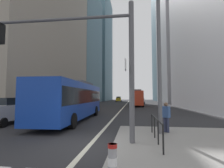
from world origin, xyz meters
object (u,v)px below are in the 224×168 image
(city_bus_blue_oncoming, at_px, (74,99))
(street_lamp_post, at_px, (159,36))
(bollard_left, at_px, (112,165))
(sedan_white_oncoming, at_px, (7,110))
(car_oncoming_mid, at_px, (119,99))
(pedestrian_walking, at_px, (166,116))
(traffic_signal_gantry, at_px, (82,49))
(car_receding_near, at_px, (141,100))
(city_bus_red_receding, at_px, (137,97))

(city_bus_blue_oncoming, height_order, street_lamp_post, street_lamp_post)
(city_bus_blue_oncoming, distance_m, bollard_left, 11.65)
(sedan_white_oncoming, height_order, car_oncoming_mid, same)
(bollard_left, bearing_deg, pedestrian_walking, 69.94)
(traffic_signal_gantry, height_order, pedestrian_walking, traffic_signal_gantry)
(sedan_white_oncoming, bearing_deg, city_bus_blue_oncoming, 28.25)
(street_lamp_post, relative_size, pedestrian_walking, 5.08)
(car_oncoming_mid, distance_m, car_receding_near, 17.11)
(car_oncoming_mid, bearing_deg, sedan_white_oncoming, -94.41)
(sedan_white_oncoming, relative_size, city_bus_red_receding, 0.39)
(bollard_left, bearing_deg, sedan_white_oncoming, 137.50)
(city_bus_blue_oncoming, xyz_separation_m, traffic_signal_gantry, (2.85, -7.00, 2.29))
(street_lamp_post, bearing_deg, sedan_white_oncoming, 165.95)
(city_bus_red_receding, xyz_separation_m, car_receding_near, (1.23, 11.07, -0.85))
(city_bus_red_receding, relative_size, car_receding_near, 2.55)
(sedan_white_oncoming, bearing_deg, car_oncoming_mid, 85.59)
(city_bus_blue_oncoming, relative_size, pedestrian_walking, 7.34)
(car_oncoming_mid, distance_m, bollard_left, 60.23)
(city_bus_blue_oncoming, xyz_separation_m, sedan_white_oncoming, (-4.36, -2.34, -0.85))
(car_oncoming_mid, xyz_separation_m, pedestrian_walking, (7.20, -54.08, 0.02))
(city_bus_blue_oncoming, relative_size, sedan_white_oncoming, 2.66)
(car_receding_near, distance_m, street_lamp_post, 39.31)
(city_bus_red_receding, xyz_separation_m, bollard_left, (-1.19, -33.55, -1.17))
(city_bus_red_receding, distance_m, car_oncoming_mid, 27.20)
(pedestrian_walking, bearing_deg, sedan_white_oncoming, 168.22)
(sedan_white_oncoming, height_order, bollard_left, sedan_white_oncoming)
(city_bus_blue_oncoming, relative_size, car_receding_near, 2.66)
(bollard_left, height_order, pedestrian_walking, pedestrian_walking)
(car_receding_near, height_order, pedestrian_walking, car_receding_near)
(city_bus_red_receding, bearing_deg, city_bus_blue_oncoming, -104.33)
(pedestrian_walking, bearing_deg, bollard_left, -110.06)
(street_lamp_post, height_order, pedestrian_walking, street_lamp_post)
(city_bus_red_receding, distance_m, street_lamp_post, 28.21)
(traffic_signal_gantry, bearing_deg, car_oncoming_mid, 93.27)
(sedan_white_oncoming, xyz_separation_m, bollard_left, (9.03, -8.27, -0.32))
(bollard_left, bearing_deg, city_bus_blue_oncoming, 113.71)
(car_oncoming_mid, xyz_separation_m, traffic_signal_gantry, (3.22, -56.41, 3.14))
(car_oncoming_mid, bearing_deg, pedestrian_walking, -82.42)
(traffic_signal_gantry, distance_m, bollard_left, 5.33)
(car_oncoming_mid, distance_m, traffic_signal_gantry, 56.59)
(pedestrian_walking, bearing_deg, street_lamp_post, -133.62)
(bollard_left, distance_m, pedestrian_walking, 6.33)
(car_receding_near, relative_size, bollard_left, 4.67)
(traffic_signal_gantry, xyz_separation_m, street_lamp_post, (3.62, 1.94, 1.15))
(bollard_left, xyz_separation_m, pedestrian_walking, (2.17, 5.94, 0.35))
(sedan_white_oncoming, height_order, traffic_signal_gantry, traffic_signal_gantry)
(pedestrian_walking, bearing_deg, car_receding_near, 89.61)
(traffic_signal_gantry, bearing_deg, city_bus_red_receding, 84.26)
(sedan_white_oncoming, distance_m, car_receding_near, 38.12)
(sedan_white_oncoming, relative_size, bollard_left, 4.67)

